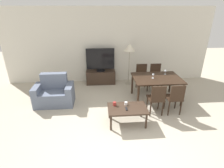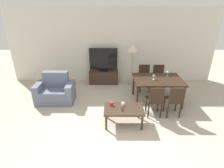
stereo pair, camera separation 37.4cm
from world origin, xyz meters
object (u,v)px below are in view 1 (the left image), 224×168
at_px(wine_glass_left, 165,71).
at_px(dining_chair_far_left, 142,75).
at_px(floor_lamp, 130,49).
at_px(wine_glass_center, 153,75).
at_px(remote_primary, 126,109).
at_px(cup_white_near, 126,103).
at_px(coffee_table, 127,110).
at_px(dining_chair_near_right, 175,97).
at_px(cup_colored_far, 115,104).
at_px(tv, 100,60).
at_px(dining_chair_near, 157,98).
at_px(armchair, 54,94).
at_px(tv_stand, 101,77).
at_px(dining_chair_far, 156,75).
at_px(dining_table, 157,80).

bearing_deg(wine_glass_left, dining_chair_far_left, 135.65).
bearing_deg(floor_lamp, wine_glass_center, -69.42).
relative_size(remote_primary, cup_white_near, 1.98).
distance_m(coffee_table, dining_chair_near_right, 1.36).
height_order(coffee_table, dining_chair_near_right, dining_chair_near_right).
xyz_separation_m(dining_chair_far_left, cup_colored_far, (-1.12, -1.82, -0.01)).
relative_size(tv, cup_white_near, 13.35).
distance_m(coffee_table, wine_glass_left, 2.03).
bearing_deg(wine_glass_center, dining_chair_near, -97.84).
xyz_separation_m(tv, remote_primary, (0.56, -2.60, -0.47)).
bearing_deg(armchair, cup_white_near, -26.53).
distance_m(armchair, remote_primary, 2.29).
distance_m(tv_stand, dining_chair_far_left, 1.55).
bearing_deg(wine_glass_left, remote_primary, -134.91).
xyz_separation_m(dining_chair_far, cup_white_near, (-1.33, -1.81, -0.02)).
xyz_separation_m(cup_white_near, cup_colored_far, (-0.29, -0.01, 0.01)).
bearing_deg(floor_lamp, armchair, -152.22).
relative_size(armchair, tv, 1.10).
bearing_deg(tv_stand, armchair, -134.49).
height_order(coffee_table, cup_colored_far, cup_colored_far).
distance_m(tv, wine_glass_center, 2.10).
bearing_deg(dining_chair_far_left, dining_chair_far, 0.00).
xyz_separation_m(coffee_table, dining_table, (1.07, 1.14, 0.28)).
relative_size(armchair, dining_chair_near_right, 1.28).
bearing_deg(armchair, floor_lamp, 27.78).
height_order(dining_chair_far_left, cup_colored_far, dining_chair_far_left).
relative_size(dining_table, dining_chair_far_left, 1.62).
xyz_separation_m(dining_chair_far, dining_chair_far_left, (-0.49, 0.00, 0.00)).
bearing_deg(tv, cup_colored_far, -83.07).
xyz_separation_m(dining_table, cup_colored_far, (-1.37, -1.01, -0.18)).
height_order(tv, cup_colored_far, tv).
height_order(dining_table, dining_chair_near, dining_chair_near).
bearing_deg(cup_colored_far, remote_primary, -34.95).
relative_size(coffee_table, dining_chair_near, 1.09).
bearing_deg(remote_primary, cup_white_near, 84.26).
relative_size(armchair, dining_chair_far, 1.28).
height_order(tv, dining_table, tv).
relative_size(cup_white_near, wine_glass_left, 0.52).
bearing_deg(tv, wine_glass_center, -43.65).
relative_size(dining_chair_near, remote_primary, 5.80).
xyz_separation_m(armchair, floor_lamp, (2.42, 1.28, 1.00)).
relative_size(dining_chair_near_right, floor_lamp, 0.58).
distance_m(tv_stand, dining_chair_near_right, 2.94).
distance_m(coffee_table, floor_lamp, 2.62).
xyz_separation_m(dining_chair_far, remote_primary, (-1.35, -2.01, -0.05)).
xyz_separation_m(armchair, dining_table, (3.05, 0.01, 0.34)).
bearing_deg(coffee_table, dining_chair_near, 21.81).
height_order(floor_lamp, remote_primary, floor_lamp).
bearing_deg(wine_glass_center, wine_glass_left, 31.38).
relative_size(coffee_table, dining_table, 0.67).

